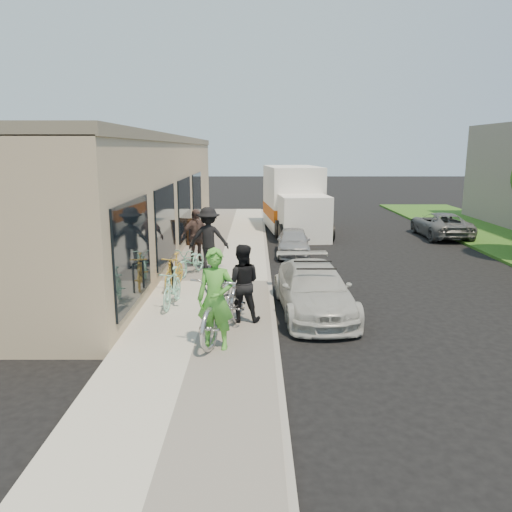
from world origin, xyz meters
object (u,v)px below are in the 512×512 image
object	(u,v)px
tandem_bike	(225,304)
cruiser_bike_c	(174,271)
cruiser_bike_b	(191,261)
sedan_silver	(293,242)
bystander_b	(196,237)
moving_truck	(294,203)
bystander_a	(209,238)
far_car_gray	(441,225)
sedan_white	(314,289)
sandwich_board	(194,232)
cruiser_bike_a	(172,288)
man_standing	(242,283)
bike_rack	(171,273)
woman_rider	(216,299)

from	to	relation	value
tandem_bike	cruiser_bike_c	distance (m)	3.82
cruiser_bike_b	sedan_silver	bearing A→B (deg)	67.89
tandem_bike	cruiser_bike_b	bearing A→B (deg)	119.67
tandem_bike	bystander_b	size ratio (longest dim) A/B	1.40
cruiser_bike_b	moving_truck	bearing A→B (deg)	88.15
bystander_a	bystander_b	size ratio (longest dim) A/B	1.07
far_car_gray	sedan_white	bearing A→B (deg)	57.78
tandem_bike	cruiser_bike_b	size ratio (longest dim) A/B	1.60
tandem_bike	sandwich_board	bearing A→B (deg)	115.37
cruiser_bike_a	tandem_bike	bearing A→B (deg)	-48.72
tandem_bike	cruiser_bike_a	distance (m)	2.33
sedan_white	bystander_a	world-z (taller)	bystander_a
tandem_bike	man_standing	distance (m)	0.95
man_standing	tandem_bike	bearing A→B (deg)	72.69
moving_truck	cruiser_bike_b	world-z (taller)	moving_truck
bike_rack	far_car_gray	bearing A→B (deg)	41.04
sedan_silver	cruiser_bike_b	bearing A→B (deg)	-130.04
tandem_bike	bystander_a	xyz separation A→B (m)	(-0.84, 5.67, 0.30)
sedan_silver	far_car_gray	distance (m)	7.67
bike_rack	sedan_white	world-z (taller)	sedan_white
sedan_silver	man_standing	size ratio (longest dim) A/B	1.73
sedan_white	bystander_b	xyz separation A→B (m)	(-3.25, 4.40, 0.47)
sedan_silver	woman_rider	bearing A→B (deg)	-100.20
sedan_silver	man_standing	world-z (taller)	man_standing
bystander_a	bystander_b	xyz separation A→B (m)	(-0.46, 0.57, -0.06)
bystander_a	bystander_b	bearing A→B (deg)	-52.00
bystander_b	bystander_a	bearing A→B (deg)	-84.91
sedan_silver	bystander_a	size ratio (longest dim) A/B	1.52
sandwich_board	bystander_a	size ratio (longest dim) A/B	0.52
moving_truck	tandem_bike	world-z (taller)	moving_truck
bike_rack	sedan_silver	xyz separation A→B (m)	(3.54, 5.13, -0.13)
moving_truck	sandwich_board	bearing A→B (deg)	-141.16
sandwich_board	man_standing	distance (m)	8.90
sedan_silver	far_car_gray	size ratio (longest dim) A/B	0.74
sedan_silver	sandwich_board	bearing A→B (deg)	165.05
bike_rack	sandwich_board	size ratio (longest dim) A/B	0.79
cruiser_bike_a	cruiser_bike_b	world-z (taller)	cruiser_bike_a
sedan_silver	tandem_bike	world-z (taller)	tandem_bike
far_car_gray	cruiser_bike_b	distance (m)	12.28
sedan_white	cruiser_bike_c	xyz separation A→B (m)	(-3.52, 1.65, 0.03)
moving_truck	far_car_gray	world-z (taller)	moving_truck
sedan_silver	man_standing	xyz separation A→B (m)	(-1.66, -7.45, 0.49)
far_car_gray	tandem_bike	size ratio (longest dim) A/B	1.57
sandwich_board	cruiser_bike_b	distance (m)	4.71
cruiser_bike_b	cruiser_bike_c	bearing A→B (deg)	-80.84
woman_rider	bystander_b	size ratio (longest dim) A/B	1.06
bike_rack	cruiser_bike_c	bearing A→B (deg)	86.37
bike_rack	sedan_white	bearing A→B (deg)	-21.06
bike_rack	cruiser_bike_b	xyz separation A→B (m)	(0.30, 1.65, -0.06)
sedan_silver	bystander_b	bearing A→B (deg)	-144.41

